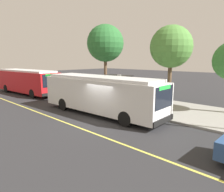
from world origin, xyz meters
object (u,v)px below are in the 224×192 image
waiting_bench (119,95)px  pedestrian_commuter (127,96)px  route_sign_post (119,85)px  transit_bus_second (27,81)px  transit_bus_main (100,94)px

waiting_bench → pedestrian_commuter: size_ratio=0.95×
waiting_bench → route_sign_post: bearing=-47.8°
waiting_bench → route_sign_post: route_sign_post is taller
transit_bus_second → pedestrian_commuter: bearing=11.0°
waiting_bench → pedestrian_commuter: 3.40m
transit_bus_main → pedestrian_commuter: bearing=85.1°
transit_bus_second → route_sign_post: size_ratio=3.81×
transit_bus_main → route_sign_post: (-0.59, 2.81, 0.34)m
transit_bus_main → waiting_bench: (-2.47, 4.87, -0.98)m
transit_bus_main → transit_bus_second: 13.55m
transit_bus_main → route_sign_post: size_ratio=3.89×
transit_bus_second → waiting_bench: size_ratio=6.68×
transit_bus_main → route_sign_post: bearing=101.9°
route_sign_post → transit_bus_main: bearing=-78.1°
transit_bus_second → waiting_bench: transit_bus_second is taller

